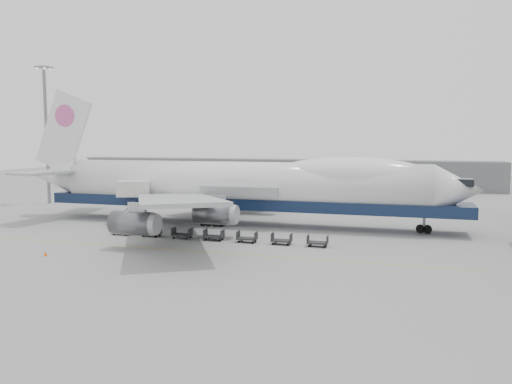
% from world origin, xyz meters
% --- Properties ---
extents(ground, '(260.00, 260.00, 0.00)m').
position_xyz_m(ground, '(0.00, 0.00, 0.00)').
color(ground, gray).
rests_on(ground, ground).
extents(apron_line, '(60.00, 0.15, 0.01)m').
position_xyz_m(apron_line, '(0.00, -6.00, 0.01)').
color(apron_line, gold).
rests_on(apron_line, ground).
extents(hangar, '(110.00, 8.00, 7.00)m').
position_xyz_m(hangar, '(-10.00, 70.00, 3.50)').
color(hangar, slate).
rests_on(hangar, ground).
extents(floodlight_mast, '(2.40, 2.40, 25.43)m').
position_xyz_m(floodlight_mast, '(-42.00, 24.00, 14.27)').
color(floodlight_mast, slate).
rests_on(floodlight_mast, ground).
extents(airliner, '(67.00, 55.30, 19.98)m').
position_xyz_m(airliner, '(0.64, 12.00, 5.62)').
color(airliner, white).
rests_on(airliner, ground).
extents(catering_truck, '(5.56, 4.61, 6.11)m').
position_xyz_m(catering_truck, '(-14.78, 8.52, 3.44)').
color(catering_truck, '#19234D').
rests_on(catering_truck, ground).
extents(traffic_cone, '(0.37, 0.37, 0.54)m').
position_xyz_m(traffic_cone, '(-13.10, -12.43, 0.26)').
color(traffic_cone, '#F4550C').
rests_on(traffic_cone, ground).
extents(dolly_0, '(2.30, 1.35, 1.30)m').
position_xyz_m(dolly_0, '(-11.74, 0.04, 0.53)').
color(dolly_0, '#2D2D30').
rests_on(dolly_0, ground).
extents(dolly_1, '(2.30, 1.35, 1.30)m').
position_xyz_m(dolly_1, '(-7.58, 0.04, 0.53)').
color(dolly_1, '#2D2D30').
rests_on(dolly_1, ground).
extents(dolly_2, '(2.30, 1.35, 1.30)m').
position_xyz_m(dolly_2, '(-3.42, 0.04, 0.53)').
color(dolly_2, '#2D2D30').
rests_on(dolly_2, ground).
extents(dolly_3, '(2.30, 1.35, 1.30)m').
position_xyz_m(dolly_3, '(0.74, 0.04, 0.53)').
color(dolly_3, '#2D2D30').
rests_on(dolly_3, ground).
extents(dolly_4, '(2.30, 1.35, 1.30)m').
position_xyz_m(dolly_4, '(4.90, 0.04, 0.53)').
color(dolly_4, '#2D2D30').
rests_on(dolly_4, ground).
extents(dolly_5, '(2.30, 1.35, 1.30)m').
position_xyz_m(dolly_5, '(9.06, 0.04, 0.53)').
color(dolly_5, '#2D2D30').
rests_on(dolly_5, ground).
extents(dolly_6, '(2.30, 1.35, 1.30)m').
position_xyz_m(dolly_6, '(13.22, 0.04, 0.53)').
color(dolly_6, '#2D2D30').
rests_on(dolly_6, ground).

